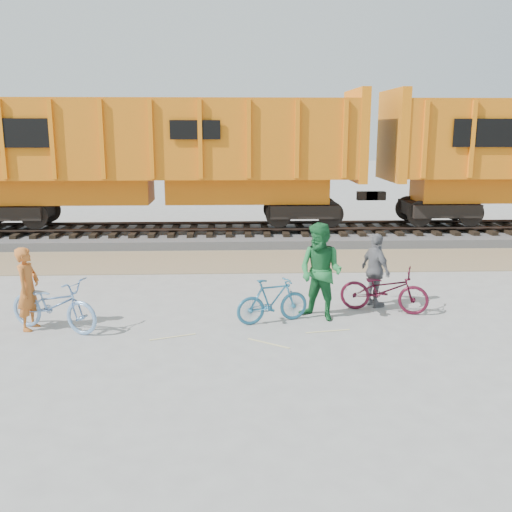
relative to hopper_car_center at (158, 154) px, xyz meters
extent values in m
plane|color=#9E9E99|center=(2.43, -9.00, -3.01)|extent=(120.00, 120.00, 0.00)
cube|color=#967B5D|center=(2.43, -3.50, -3.00)|extent=(120.00, 3.00, 0.02)
cube|color=slate|center=(2.43, 0.00, -2.86)|extent=(120.00, 4.00, 0.30)
cube|color=black|center=(-4.07, 0.00, -2.65)|extent=(0.22, 2.60, 0.12)
cube|color=black|center=(2.43, 0.00, -2.65)|extent=(0.22, 2.60, 0.12)
cube|color=black|center=(8.93, 0.00, -2.65)|extent=(0.22, 2.60, 0.12)
cylinder|color=#382821|center=(2.43, -0.72, -2.53)|extent=(120.00, 0.12, 0.12)
cylinder|color=#382821|center=(2.43, 0.72, -2.53)|extent=(120.00, 0.12, 0.12)
cube|color=black|center=(0.00, 0.00, -2.07)|extent=(11.20, 2.20, 0.80)
cube|color=#C9680E|center=(0.00, 0.00, -1.22)|extent=(11.76, 1.65, 0.90)
cube|color=#C9680E|center=(0.00, 0.00, 0.53)|extent=(14.00, 3.00, 2.60)
cube|color=orange|center=(6.85, 0.00, 0.63)|extent=(0.30, 3.06, 3.10)
cube|color=black|center=(-4.20, -1.58, 0.73)|extent=(2.20, 0.04, 0.90)
cube|color=orange|center=(8.15, 0.00, 0.63)|extent=(0.30, 3.06, 3.10)
cube|color=black|center=(10.80, -1.58, 0.73)|extent=(2.20, 0.04, 0.90)
imported|color=#78A2D6|center=(-0.92, -9.32, -2.48)|extent=(2.12, 1.44, 1.05)
imported|color=#256486|center=(3.38, -9.02, -2.54)|extent=(1.60, 0.89, 0.92)
imported|color=#4B0F21|center=(5.82, -8.41, -2.51)|extent=(1.98, 1.24, 0.98)
imported|color=#B85E23|center=(-1.42, -9.22, -2.18)|extent=(0.47, 0.65, 1.65)
imported|color=#1C6631|center=(4.38, -8.82, -2.00)|extent=(1.24, 1.20, 2.01)
imported|color=slate|center=(5.72, -8.01, -2.18)|extent=(0.72, 1.04, 1.65)
camera|label=1|loc=(2.61, -20.09, 0.87)|focal=40.00mm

